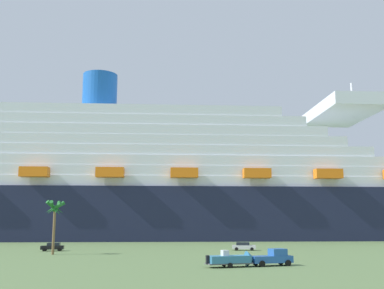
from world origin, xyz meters
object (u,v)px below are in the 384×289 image
(palm_tree, at_px, (55,211))
(parked_car_black_coupe, at_px, (53,247))
(pickup_truck, at_px, (273,258))
(small_boat_on_trailer, at_px, (234,259))
(cruise_ship, at_px, (177,187))
(parked_car_silver_sedan, at_px, (244,246))

(palm_tree, distance_m, parked_car_black_coupe, 12.28)
(pickup_truck, relative_size, palm_tree, 0.61)
(palm_tree, xyz_separation_m, parked_car_black_coupe, (-1.68, 10.12, -6.76))
(pickup_truck, distance_m, small_boat_on_trailer, 5.51)
(cruise_ship, xyz_separation_m, pickup_truck, (4.43, -86.90, -15.72))
(palm_tree, distance_m, parked_car_silver_sedan, 37.60)
(cruise_ship, height_order, pickup_truck, cruise_ship)
(cruise_ship, height_order, parked_car_silver_sedan, cruise_ship)
(palm_tree, bearing_deg, small_boat_on_trailer, -43.52)
(small_boat_on_trailer, bearing_deg, cruise_ship, 89.35)
(palm_tree, xyz_separation_m, parked_car_silver_sedan, (36.31, 7.05, -6.76))
(parked_car_black_coupe, relative_size, parked_car_silver_sedan, 0.90)
(cruise_ship, distance_m, pickup_truck, 88.42)
(cruise_ship, relative_size, parked_car_silver_sedan, 44.73)
(cruise_ship, distance_m, parked_car_black_coupe, 62.03)
(palm_tree, relative_size, parked_car_silver_sedan, 1.94)
(palm_tree, height_order, parked_car_silver_sedan, palm_tree)
(cruise_ship, bearing_deg, small_boat_on_trailer, -90.65)
(cruise_ship, xyz_separation_m, small_boat_on_trailer, (-1.00, -87.83, -15.81))
(pickup_truck, bearing_deg, palm_tree, 142.71)
(parked_car_silver_sedan, bearing_deg, palm_tree, -169.02)
(small_boat_on_trailer, relative_size, parked_car_silver_sedan, 1.53)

